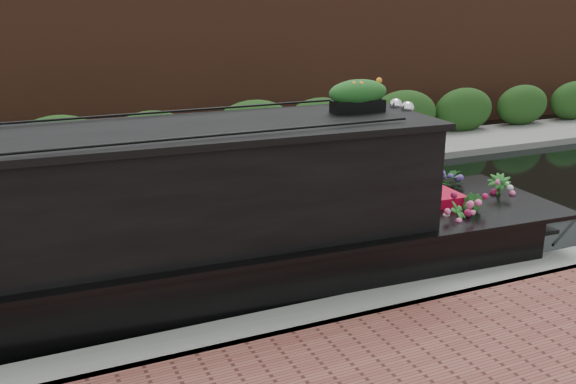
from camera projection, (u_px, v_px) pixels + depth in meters
name	position (u px, v px, depth m)	size (l,w,h in m)	color
ground	(232.00, 239.00, 10.58)	(80.00, 80.00, 0.00)	black
near_bank_coping	(324.00, 330.00, 7.70)	(40.00, 0.60, 0.50)	gray
far_bank_path	(169.00, 177.00, 14.24)	(40.00, 2.40, 0.34)	slate
far_hedge	(160.00, 168.00, 15.03)	(40.00, 1.10, 2.80)	#1D4115
far_brick_wall	(141.00, 149.00, 16.86)	(40.00, 1.00, 8.00)	#502B1B
narrowboat	(97.00, 248.00, 7.85)	(12.77, 2.84, 2.99)	black
rope_fender	(513.00, 226.00, 10.69)	(0.34, 0.34, 0.44)	brown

